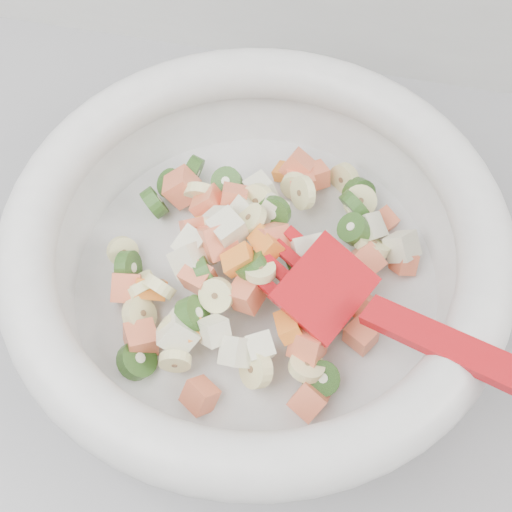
# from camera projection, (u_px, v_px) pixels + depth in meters

# --- Properties ---
(counter) EXTENTS (2.00, 0.60, 0.90)m
(counter) POSITION_uv_depth(u_px,v_px,m) (216.00, 445.00, 0.89)
(counter) COLOR gray
(counter) RESTS_ON ground
(mixing_bowl) EXTENTS (0.45, 0.36, 0.14)m
(mixing_bowl) POSITION_uv_depth(u_px,v_px,m) (257.00, 251.00, 0.47)
(mixing_bowl) COLOR white
(mixing_bowl) RESTS_ON counter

